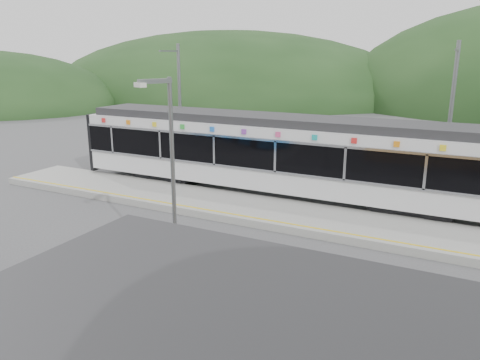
% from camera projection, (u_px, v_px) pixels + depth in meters
% --- Properties ---
extents(ground, '(120.00, 120.00, 0.00)m').
position_uv_depth(ground, '(211.00, 239.00, 16.82)').
color(ground, '#4C4C4F').
rests_on(ground, ground).
extents(hills, '(146.00, 149.00, 26.00)m').
position_uv_depth(hills, '(412.00, 221.00, 18.66)').
color(hills, '#1E3D19').
rests_on(hills, ground).
extents(platform, '(26.00, 3.20, 0.30)m').
position_uv_depth(platform, '(250.00, 209.00, 19.62)').
color(platform, '#9E9E99').
rests_on(platform, ground).
extents(yellow_line, '(26.00, 0.10, 0.01)m').
position_uv_depth(yellow_line, '(236.00, 215.00, 18.46)').
color(yellow_line, yellow).
rests_on(yellow_line, platform).
extents(train, '(20.44, 3.01, 3.74)m').
position_uv_depth(train, '(278.00, 153.00, 21.40)').
color(train, black).
rests_on(train, ground).
extents(catenary_mast_west, '(0.18, 1.80, 7.00)m').
position_uv_depth(catenary_mast_west, '(180.00, 105.00, 26.31)').
color(catenary_mast_west, slate).
rests_on(catenary_mast_west, ground).
extents(catenary_mast_east, '(0.18, 1.80, 7.00)m').
position_uv_depth(catenary_mast_east, '(450.00, 121.00, 20.17)').
color(catenary_mast_east, slate).
rests_on(catenary_mast_east, ground).
extents(lamp_post, '(0.49, 1.09, 5.85)m').
position_uv_depth(lamp_post, '(170.00, 164.00, 12.97)').
color(lamp_post, slate).
rests_on(lamp_post, ground).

